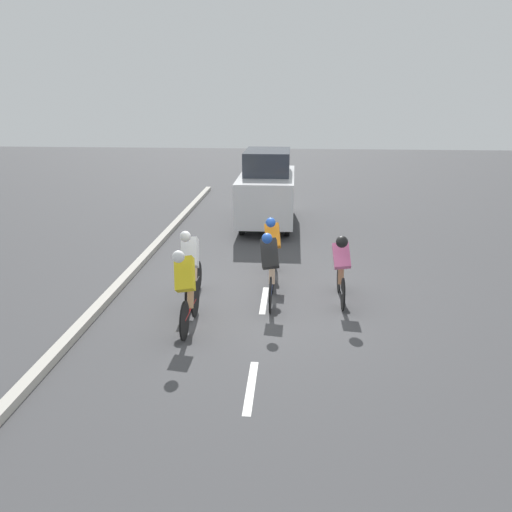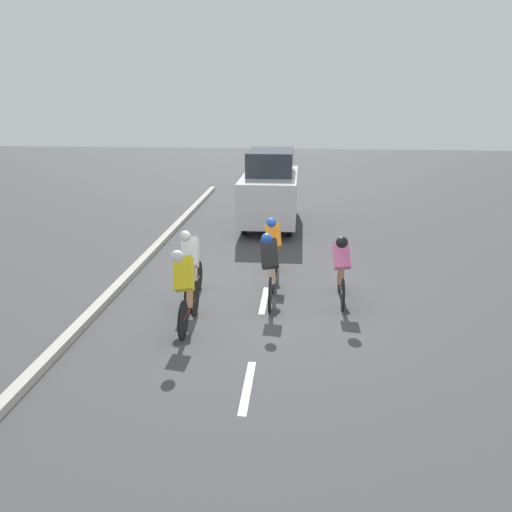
# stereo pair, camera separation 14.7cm
# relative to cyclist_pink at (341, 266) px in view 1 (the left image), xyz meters

# --- Properties ---
(ground_plane) EXTENTS (60.00, 60.00, 0.00)m
(ground_plane) POSITION_rel_cyclist_pink_xyz_m (1.53, -0.04, -0.78)
(ground_plane) COLOR #424244
(lane_stripe_near) EXTENTS (0.12, 1.40, 0.01)m
(lane_stripe_near) POSITION_rel_cyclist_pink_xyz_m (1.53, 3.23, -0.78)
(lane_stripe_near) COLOR white
(lane_stripe_near) RESTS_ON ground
(lane_stripe_mid) EXTENTS (0.12, 1.40, 0.01)m
(lane_stripe_mid) POSITION_rel_cyclist_pink_xyz_m (1.53, 0.03, -0.78)
(lane_stripe_mid) COLOR white
(lane_stripe_mid) RESTS_ON ground
(lane_stripe_far) EXTENTS (0.12, 1.40, 0.01)m
(lane_stripe_far) POSITION_rel_cyclist_pink_xyz_m (1.53, -3.17, -0.78)
(lane_stripe_far) COLOR white
(lane_stripe_far) RESTS_ON ground
(curb) EXTENTS (0.20, 24.49, 0.14)m
(curb) POSITION_rel_cyclist_pink_xyz_m (4.73, 0.03, -0.71)
(curb) COLOR #B7B2A8
(curb) RESTS_ON ground
(cyclist_pink) EXTENTS (0.38, 1.60, 1.46)m
(cyclist_pink) POSITION_rel_cyclist_pink_xyz_m (0.00, 0.00, 0.00)
(cyclist_pink) COLOR black
(cyclist_pink) RESTS_ON ground
(cyclist_white) EXTENTS (0.38, 1.65, 1.54)m
(cyclist_white) POSITION_rel_cyclist_pink_xyz_m (2.99, 0.17, 0.03)
(cyclist_white) COLOR black
(cyclist_white) RESTS_ON ground
(cyclist_orange) EXTENTS (0.39, 1.69, 1.50)m
(cyclist_orange) POSITION_rel_cyclist_pink_xyz_m (1.41, -1.23, 0.00)
(cyclist_orange) COLOR black
(cyclist_orange) RESTS_ON ground
(cyclist_yellow) EXTENTS (0.41, 1.64, 1.55)m
(cyclist_yellow) POSITION_rel_cyclist_pink_xyz_m (2.82, 1.44, 0.03)
(cyclist_yellow) COLOR black
(cyclist_yellow) RESTS_ON ground
(cyclist_black) EXTENTS (0.40, 1.73, 1.53)m
(cyclist_black) POSITION_rel_cyclist_pink_xyz_m (1.41, 0.17, 0.01)
(cyclist_black) COLOR black
(cyclist_black) RESTS_ON ground
(support_car) EXTENTS (1.70, 4.09, 2.36)m
(support_car) POSITION_rel_cyclist_pink_xyz_m (1.82, -6.25, 0.39)
(support_car) COLOR black
(support_car) RESTS_ON ground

